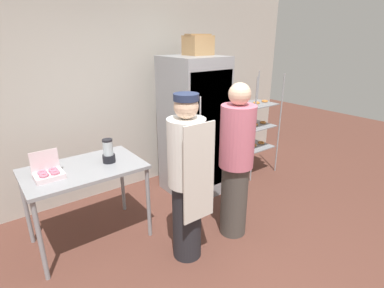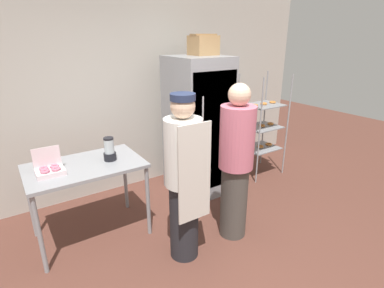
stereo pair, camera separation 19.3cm
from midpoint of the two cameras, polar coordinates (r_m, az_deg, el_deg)
name	(u,v)px [view 1 (the left image)]	position (r m, az deg, el deg)	size (l,w,h in m)	color
ground_plane	(233,268)	(3.23, 5.92, -22.40)	(14.00, 14.00, 0.00)	brown
back_wall	(122,91)	(4.39, -14.45, 9.79)	(6.40, 0.12, 2.88)	#B7B2A8
refrigerator	(194,128)	(4.17, -0.97, 3.13)	(0.73, 0.78, 1.92)	gray
baking_rack	(255,125)	(4.94, 10.78, 3.48)	(0.64, 0.52, 1.63)	#93969B
prep_counter	(84,175)	(3.38, -21.38, -5.62)	(1.19, 0.76, 0.88)	gray
donut_box	(49,174)	(3.22, -27.22, -5.07)	(0.26, 0.21, 0.25)	silver
blender_pitcher	(108,152)	(3.34, -17.25, -1.50)	(0.13, 0.13, 0.26)	black
cardboard_storage_box	(198,45)	(4.14, -0.24, 18.35)	(0.34, 0.29, 0.27)	#A87F51
person_baker	(187,179)	(2.87, -2.89, -6.61)	(0.36, 0.38, 1.70)	#232328
person_customer	(236,162)	(3.25, 6.70, -3.44)	(0.37, 0.37, 1.74)	#47423D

